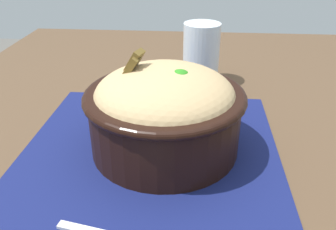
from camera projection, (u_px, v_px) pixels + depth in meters
name	position (u px, v px, depth m)	size (l,w,h in m)	color
table	(164.00, 199.00, 0.50)	(1.27, 0.87, 0.74)	#4C3826
placemat	(145.00, 173.00, 0.43)	(0.45, 0.34, 0.00)	#11194C
bowl	(168.00, 109.00, 0.45)	(0.24, 0.24, 0.13)	black
drinking_glass	(201.00, 57.00, 0.67)	(0.07, 0.07, 0.11)	silver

